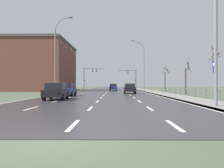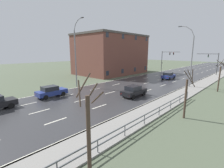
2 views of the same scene
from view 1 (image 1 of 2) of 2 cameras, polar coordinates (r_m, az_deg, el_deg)
The scene contains 18 objects.
ground_plane at distance 53.82m, azimuth -0.83°, elevation -1.68°, with size 160.00×160.00×0.12m.
road_asphalt_strip at distance 65.81m, azimuth -0.55°, elevation -1.33°, with size 14.00×120.00×0.03m.
sidewalk_right at distance 66.16m, azimuth 6.76°, elevation -1.28°, with size 3.00×120.00×0.12m.
guardrail at distance 26.17m, azimuth 19.45°, elevation -1.69°, with size 0.07×29.62×1.00m.
street_lamp_foreground at distance 15.40m, azimuth 24.15°, elevation 13.74°, with size 2.89×0.24×10.55m.
street_lamp_midground at distance 47.88m, azimuth 7.88°, elevation 4.44°, with size 2.82×0.24×10.73m.
street_lamp_left_bank at distance 35.30m, azimuth -13.96°, elevation 6.84°, with size 2.72×0.24×11.68m.
highway_sign at distance 17.11m, azimuth 24.70°, elevation 2.57°, with size 0.09×0.68×3.49m.
traffic_signal_right at distance 68.71m, azimuth 5.24°, elevation 2.01°, with size 5.45×0.36×5.93m.
traffic_signal_left at distance 68.46m, azimuth -5.92°, elevation 2.44°, with size 5.94×0.36×6.44m.
car_near_left at distance 21.54m, azimuth -14.00°, elevation -1.78°, with size 1.98×4.18×1.57m.
car_mid_centre at distance 53.22m, azimuth 0.36°, elevation -0.77°, with size 1.88×4.12×1.57m.
car_far_right at distance 35.76m, azimuth 4.53°, elevation -1.11°, with size 1.89×4.13×1.57m.
car_far_left at distance 28.17m, azimuth -11.45°, elevation -1.38°, with size 1.84×4.10×1.57m.
brick_building at distance 54.61m, azimuth -17.79°, elevation 4.21°, with size 13.66×19.18×11.03m.
bare_tree_near at distance 23.83m, azimuth 24.92°, elevation 2.37°, with size 1.07×1.11×5.33m.
bare_tree_mid at distance 34.36m, azimuth 18.28°, elevation 1.13°, with size 0.88×1.28×4.80m.
bare_tree_far at distance 48.28m, azimuth 13.37°, elevation 1.05°, with size 1.37×1.37×5.27m.
Camera 1 is at (1.44, -5.78, 1.45)m, focal length 35.97 mm.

